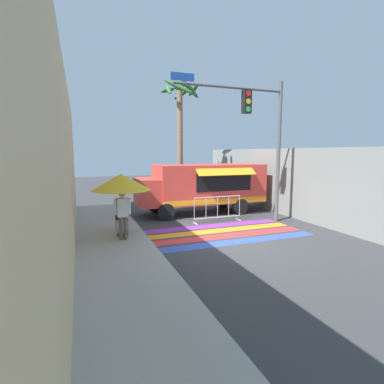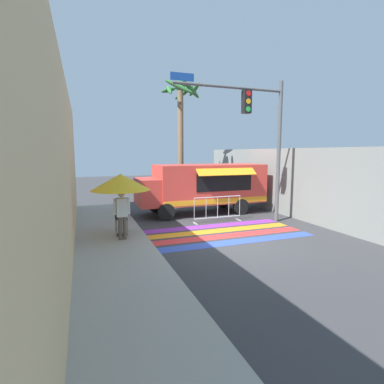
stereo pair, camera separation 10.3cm
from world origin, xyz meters
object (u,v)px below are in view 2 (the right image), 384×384
at_px(food_truck, 200,185).
at_px(folding_chair, 121,216).
at_px(traffic_signal_pole, 260,126).
at_px(palm_tree, 181,118).
at_px(patio_umbrella, 121,182).
at_px(barricade_front, 218,209).
at_px(vendor_person, 122,212).

xyz_separation_m(food_truck, folding_chair, (-4.16, -2.67, -0.68)).
height_order(traffic_signal_pole, palm_tree, palm_tree).
distance_m(patio_umbrella, folding_chair, 1.40).
distance_m(barricade_front, palm_tree, 6.56).
bearing_deg(folding_chair, traffic_signal_pole, 7.72).
xyz_separation_m(food_truck, barricade_front, (0.01, -1.99, -0.85)).
height_order(food_truck, vendor_person, food_truck).
height_order(traffic_signal_pole, folding_chair, traffic_signal_pole).
xyz_separation_m(traffic_signal_pole, patio_umbrella, (-5.67, -0.49, -2.06)).
relative_size(traffic_signal_pole, vendor_person, 3.64).
bearing_deg(palm_tree, folding_chair, -126.53).
bearing_deg(food_truck, palm_tree, 90.58).
bearing_deg(barricade_front, food_truck, 90.17).
height_order(folding_chair, vendor_person, vendor_person).
bearing_deg(vendor_person, patio_umbrella, 93.67).
bearing_deg(food_truck, patio_umbrella, -142.03).
distance_m(vendor_person, barricade_front, 4.63).
distance_m(food_truck, vendor_person, 5.68).
bearing_deg(patio_umbrella, palm_tree, 55.97).
distance_m(traffic_signal_pole, palm_tree, 5.95).
relative_size(patio_umbrella, folding_chair, 2.25).
distance_m(folding_chair, barricade_front, 4.22).
xyz_separation_m(traffic_signal_pole, vendor_person, (-5.72, -0.97, -2.99)).
height_order(traffic_signal_pole, barricade_front, traffic_signal_pole).
height_order(food_truck, folding_chair, food_truck).
bearing_deg(vendor_person, barricade_front, 31.58).
height_order(food_truck, traffic_signal_pole, traffic_signal_pole).
height_order(traffic_signal_pole, patio_umbrella, traffic_signal_pole).
height_order(barricade_front, palm_tree, palm_tree).
xyz_separation_m(folding_chair, vendor_person, (-0.09, -1.08, 0.34)).
bearing_deg(barricade_front, vendor_person, -157.51).
distance_m(food_truck, barricade_front, 2.17).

